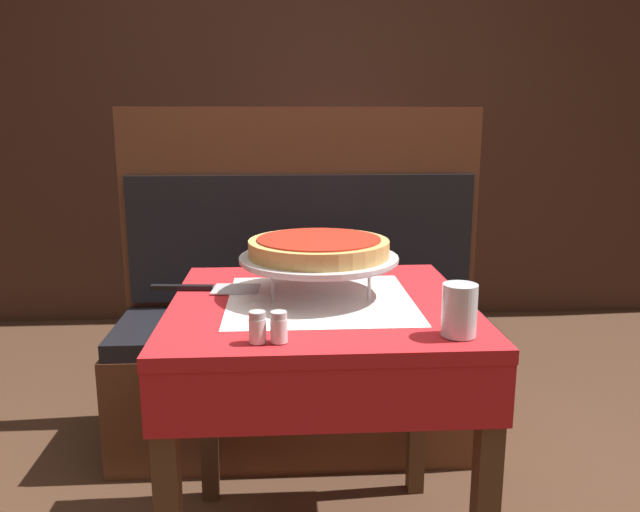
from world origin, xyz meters
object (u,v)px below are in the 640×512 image
Objects in this scene: pizza_pan_stand at (319,260)px; deep_dish_pizza at (319,247)px; dining_table_front at (320,341)px; booth_bench at (304,347)px; water_glass_near at (459,310)px; condiment_caddy at (340,197)px; dining_table_rear at (336,228)px; pizza_server at (212,288)px; salt_shaker at (258,327)px; pepper_shaker at (279,327)px.

deep_dish_pizza is at bearing 0.00° from pizza_pan_stand.
booth_bench is (-0.02, 0.72, -0.29)m from dining_table_front.
water_glass_near is at bearing -74.13° from booth_bench.
condiment_caddy is (0.21, 1.73, -0.06)m from pizza_pan_stand.
water_glass_near is (0.08, -2.03, 0.18)m from dining_table_rear.
deep_dish_pizza reaches higher than dining_table_front.
condiment_caddy is (0.21, 1.78, 0.14)m from dining_table_front.
deep_dish_pizza is 1.74m from condiment_caddy.
booth_bench reaches higher than pizza_server.
water_glass_near is 1.70× the size of salt_shaker.
pizza_server is 4.54× the size of pepper_shaker.
dining_table_front is 0.55× the size of booth_bench.
water_glass_near reaches higher than salt_shaker.
salt_shaker is at bearing -112.67° from pizza_pan_stand.
condiment_caddy reaches higher than salt_shaker.
salt_shaker reaches higher than pizza_server.
booth_bench is 1.10m from pepper_shaker.
deep_dish_pizza is 3.25× the size of water_glass_near.
pepper_shaker is (0.18, -0.40, 0.03)m from pizza_server.
condiment_caddy reaches higher than deep_dish_pizza.
dining_table_front is 11.93× the size of pepper_shaker.
salt_shaker is at bearing 180.00° from pepper_shaker.
pizza_pan_stand is 3.69× the size of water_glass_near.
dining_table_front is at bearing -91.48° from pizza_pan_stand.
dining_table_rear is at bearing 92.18° from water_glass_near.
pepper_shaker reaches higher than dining_table_front.
water_glass_near is (0.28, -0.99, 0.45)m from booth_bench.
deep_dish_pizza is at bearing 88.52° from dining_table_front.
water_glass_near is (0.54, -0.38, 0.05)m from pizza_server.
dining_table_rear is at bearing 83.75° from deep_dish_pizza.
booth_bench is at bearing -102.31° from condiment_caddy.
salt_shaker is at bearing -99.73° from condiment_caddy.
pizza_server is at bearing 113.86° from pepper_shaker.
salt_shaker reaches higher than dining_table_rear.
dining_table_front is 1.77m from dining_table_rear.
condiment_caddy is at bearing 77.69° from booth_bench.
dining_table_rear is 2.07m from pepper_shaker.
dining_table_front is 0.35m from salt_shaker.
dining_table_rear is 11.58× the size of salt_shaker.
booth_bench is at bearing 85.36° from pepper_shaker.
pizza_server is (-0.27, 0.10, 0.11)m from dining_table_front.
booth_bench reaches higher than dining_table_rear.
salt_shaker is 1.02× the size of pepper_shaker.
salt_shaker is at bearing -112.67° from deep_dish_pizza.
condiment_caddy is at bearing 73.72° from pizza_server.
pizza_pan_stand is 1.74m from condiment_caddy.
pizza_pan_stand is 1.40× the size of pizza_server.
salt_shaker reaches higher than pepper_shaker.
booth_bench is 1.10m from salt_shaker.
pizza_pan_stand is at bearing 67.33° from salt_shaker.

